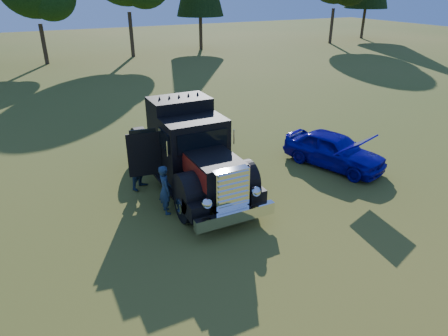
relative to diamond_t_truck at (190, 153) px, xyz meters
The scene contains 5 objects.
ground 2.49m from the diamond_t_truck, 45.43° to the right, with size 120.00×120.00×0.00m, color #3F5418.
diamond_t_truck is the anchor object (origin of this frame).
hotrod_coupe 5.74m from the diamond_t_truck, ahead, with size 2.82×4.41×1.89m.
spectator_near 1.99m from the diamond_t_truck, 136.19° to the right, with size 0.58×0.38×1.60m, color #1A213D.
spectator_far 1.77m from the diamond_t_truck, 157.61° to the left, with size 0.84×0.65×1.72m, color #20274C.
Camera 1 is at (-6.14, -10.35, 6.56)m, focal length 32.00 mm.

